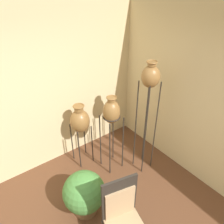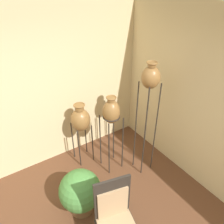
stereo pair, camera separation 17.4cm
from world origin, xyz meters
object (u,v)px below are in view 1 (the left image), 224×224
Objects in this scene: vase_stand_tall at (150,82)px; chair at (124,219)px; vase_stand_short at (80,121)px; potted_plant at (84,193)px; vase_stand_medium at (111,113)px.

vase_stand_tall is 1.76× the size of chair.
vase_stand_short is 1.17m from potted_plant.
vase_stand_short is (-0.78, 0.76, -0.78)m from vase_stand_tall.
chair is 0.76m from potted_plant.
vase_stand_short is at bearing 135.77° from vase_stand_tall.
potted_plant is at bearing -172.48° from vase_stand_tall.
vase_stand_short reaches higher than chair.
vase_stand_medium is 1.52m from chair.
vase_stand_tall is at bearing -36.67° from vase_stand_medium.
vase_stand_medium reaches higher than vase_stand_short.
vase_stand_tall is 1.34m from vase_stand_short.
chair reaches higher than potted_plant.
vase_stand_tall reaches higher than vase_stand_short.
vase_stand_short is 1.72m from chair.
chair is at bearing -143.05° from vase_stand_tall.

